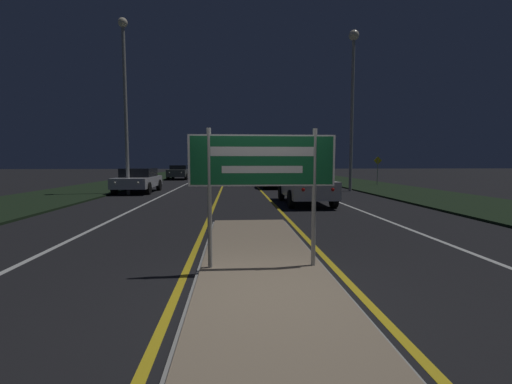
{
  "coord_description": "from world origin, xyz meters",
  "views": [
    {
      "loc": [
        -0.46,
        -4.51,
        1.8
      ],
      "look_at": [
        0.0,
        2.39,
        1.18
      ],
      "focal_mm": 24.0,
      "sensor_mm": 36.0,
      "label": 1
    }
  ],
  "objects_px": {
    "car_receding_1": "(276,176)",
    "car_approaching_0": "(138,180)",
    "streetlight_right_near": "(353,83)",
    "highway_sign": "(262,167)",
    "streetlight_left_near": "(125,86)",
    "car_approaching_1": "(179,172)",
    "warning_sign": "(378,168)",
    "car_receding_0": "(306,185)"
  },
  "relations": [
    {
      "from": "warning_sign",
      "to": "streetlight_right_near",
      "type": "bearing_deg",
      "value": -130.01
    },
    {
      "from": "streetlight_left_near",
      "to": "warning_sign",
      "type": "distance_m",
      "value": 17.74
    },
    {
      "from": "streetlight_left_near",
      "to": "car_receding_1",
      "type": "distance_m",
      "value": 10.79
    },
    {
      "from": "car_receding_0",
      "to": "car_approaching_1",
      "type": "bearing_deg",
      "value": 112.28
    },
    {
      "from": "streetlight_right_near",
      "to": "warning_sign",
      "type": "xyz_separation_m",
      "value": [
        3.46,
        4.13,
        -5.11
      ]
    },
    {
      "from": "highway_sign",
      "to": "streetlight_right_near",
      "type": "relative_size",
      "value": 0.25
    },
    {
      "from": "car_receding_1",
      "to": "streetlight_left_near",
      "type": "bearing_deg",
      "value": -154.57
    },
    {
      "from": "highway_sign",
      "to": "car_approaching_1",
      "type": "distance_m",
      "value": 30.17
    },
    {
      "from": "streetlight_left_near",
      "to": "car_receding_0",
      "type": "distance_m",
      "value": 11.19
    },
    {
      "from": "streetlight_right_near",
      "to": "car_receding_0",
      "type": "relative_size",
      "value": 2.14
    },
    {
      "from": "car_receding_0",
      "to": "car_approaching_1",
      "type": "xyz_separation_m",
      "value": [
        -8.49,
        20.72,
        -0.06
      ]
    },
    {
      "from": "car_approaching_0",
      "to": "warning_sign",
      "type": "xyz_separation_m",
      "value": [
        16.08,
        4.17,
        0.59
      ]
    },
    {
      "from": "streetlight_left_near",
      "to": "car_approaching_0",
      "type": "height_order",
      "value": "streetlight_left_near"
    },
    {
      "from": "car_receding_1",
      "to": "car_receding_0",
      "type": "bearing_deg",
      "value": -89.03
    },
    {
      "from": "streetlight_right_near",
      "to": "highway_sign",
      "type": "bearing_deg",
      "value": -114.02
    },
    {
      "from": "streetlight_right_near",
      "to": "car_approaching_1",
      "type": "xyz_separation_m",
      "value": [
        -12.54,
        14.66,
        -5.69
      ]
    },
    {
      "from": "car_approaching_0",
      "to": "car_approaching_1",
      "type": "distance_m",
      "value": 14.71
    },
    {
      "from": "streetlight_left_near",
      "to": "car_receding_1",
      "type": "relative_size",
      "value": 2.25
    },
    {
      "from": "highway_sign",
      "to": "car_receding_0",
      "type": "distance_m",
      "value": 9.26
    },
    {
      "from": "streetlight_right_near",
      "to": "car_approaching_1",
      "type": "height_order",
      "value": "streetlight_right_near"
    },
    {
      "from": "car_approaching_1",
      "to": "highway_sign",
      "type": "bearing_deg",
      "value": -78.73
    },
    {
      "from": "car_receding_0",
      "to": "car_receding_1",
      "type": "xyz_separation_m",
      "value": [
        -0.15,
        8.91,
        0.0
      ]
    },
    {
      "from": "car_approaching_0",
      "to": "car_receding_1",
      "type": "bearing_deg",
      "value": 18.97
    },
    {
      "from": "car_receding_0",
      "to": "car_receding_1",
      "type": "distance_m",
      "value": 8.91
    },
    {
      "from": "highway_sign",
      "to": "car_approaching_1",
      "type": "relative_size",
      "value": 0.51
    },
    {
      "from": "car_receding_1",
      "to": "car_approaching_1",
      "type": "xyz_separation_m",
      "value": [
        -8.34,
        11.81,
        -0.06
      ]
    },
    {
      "from": "streetlight_right_near",
      "to": "car_approaching_0",
      "type": "distance_m",
      "value": 13.85
    },
    {
      "from": "streetlight_right_near",
      "to": "car_receding_0",
      "type": "bearing_deg",
      "value": -123.73
    },
    {
      "from": "car_approaching_1",
      "to": "warning_sign",
      "type": "xyz_separation_m",
      "value": [
        16.0,
        -10.53,
        0.58
      ]
    },
    {
      "from": "streetlight_left_near",
      "to": "car_approaching_1",
      "type": "relative_size",
      "value": 2.04
    },
    {
      "from": "streetlight_right_near",
      "to": "warning_sign",
      "type": "distance_m",
      "value": 7.43
    },
    {
      "from": "streetlight_left_near",
      "to": "car_approaching_0",
      "type": "relative_size",
      "value": 2.14
    },
    {
      "from": "car_receding_0",
      "to": "car_approaching_1",
      "type": "height_order",
      "value": "car_receding_0"
    },
    {
      "from": "highway_sign",
      "to": "car_approaching_0",
      "type": "distance_m",
      "value": 16.05
    },
    {
      "from": "car_receding_1",
      "to": "highway_sign",
      "type": "bearing_deg",
      "value": -97.84
    },
    {
      "from": "car_approaching_1",
      "to": "warning_sign",
      "type": "relative_size",
      "value": 2.19
    },
    {
      "from": "car_receding_1",
      "to": "car_approaching_0",
      "type": "height_order",
      "value": "car_receding_1"
    },
    {
      "from": "streetlight_right_near",
      "to": "car_receding_0",
      "type": "xyz_separation_m",
      "value": [
        -4.05,
        -6.06,
        -5.64
      ]
    },
    {
      "from": "highway_sign",
      "to": "car_receding_0",
      "type": "relative_size",
      "value": 0.52
    },
    {
      "from": "highway_sign",
      "to": "streetlight_left_near",
      "type": "bearing_deg",
      "value": 114.41
    },
    {
      "from": "car_approaching_0",
      "to": "car_receding_0",
      "type": "bearing_deg",
      "value": -35.07
    },
    {
      "from": "car_receding_0",
      "to": "highway_sign",
      "type": "bearing_deg",
      "value": -106.35
    }
  ]
}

